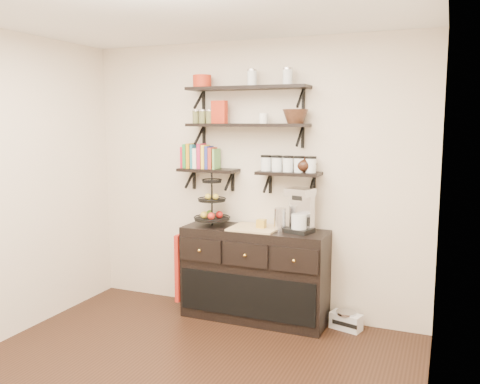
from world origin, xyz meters
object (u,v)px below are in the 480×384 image
fruit_stand (212,207)px  coffee_maker (301,211)px  sideboard (255,274)px  radio (346,320)px

fruit_stand → coffee_maker: (0.89, 0.02, 0.02)m
sideboard → coffee_maker: 0.78m
fruit_stand → radio: size_ratio=1.66×
sideboard → fruit_stand: 0.77m
fruit_stand → coffee_maker: 0.89m
sideboard → radio: 0.96m
radio → coffee_maker: bearing=-156.9°
sideboard → coffee_maker: (0.44, 0.03, 0.64)m
sideboard → radio: size_ratio=4.49×
fruit_stand → radio: bearing=3.5°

